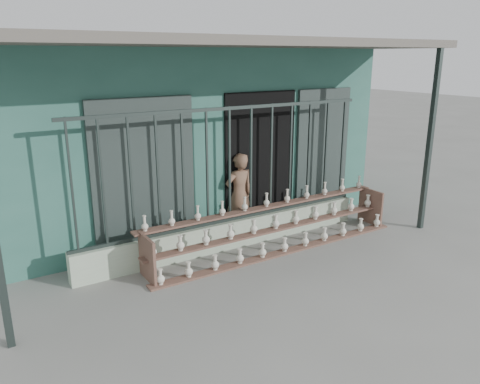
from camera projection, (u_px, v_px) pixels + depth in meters
ground at (278, 278)px, 6.49m from camera, size 60.00×60.00×0.00m
workshop_building at (156, 125)px, 9.47m from camera, size 7.40×6.60×3.21m
parapet_wall at (230, 234)px, 7.48m from camera, size 5.00×0.20×0.45m
security_fence at (230, 166)px, 7.16m from camera, size 5.00×0.04×1.80m
shelf_rack at (276, 227)px, 7.41m from camera, size 4.50×0.68×0.85m
elderly_woman at (239, 195)px, 7.87m from camera, size 0.53×0.36×1.43m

